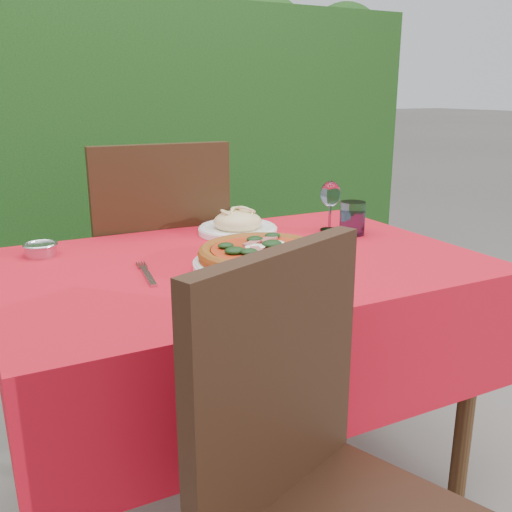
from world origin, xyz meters
name	(u,v)px	position (x,y,z in m)	size (l,w,h in m)	color
ground	(243,492)	(0.00, 0.00, 0.00)	(60.00, 60.00, 0.00)	#615B57
hedge	(105,148)	(0.00, 1.55, 0.92)	(3.20, 0.55, 1.78)	black
dining_table	(241,311)	(0.00, 0.00, 0.60)	(1.26, 0.86, 0.75)	#412C15
chair_near	(323,486)	(-0.16, -0.65, 0.54)	(0.55, 0.55, 0.94)	black
chair_far	(157,265)	(-0.06, 0.57, 0.59)	(0.49, 0.49, 1.02)	black
pizza_plate	(263,257)	(0.02, -0.10, 0.78)	(0.37, 0.37, 0.07)	white
pasta_plate	(238,225)	(0.12, 0.27, 0.77)	(0.25, 0.25, 0.07)	white
water_glass	(352,220)	(0.44, 0.09, 0.80)	(0.08, 0.08, 0.11)	silver
wine_glass	(330,196)	(0.40, 0.17, 0.86)	(0.07, 0.07, 0.16)	silver
fork	(148,276)	(-0.27, -0.03, 0.75)	(0.03, 0.22, 0.01)	silver
steel_ramekin	(41,250)	(-0.48, 0.29, 0.76)	(0.09, 0.09, 0.03)	silver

